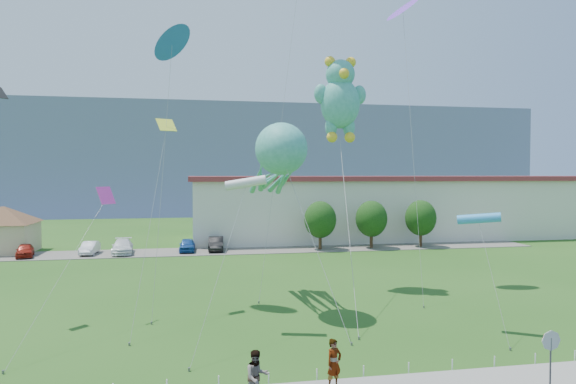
{
  "coord_description": "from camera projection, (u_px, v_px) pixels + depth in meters",
  "views": [
    {
      "loc": [
        -3.95,
        -21.46,
        8.47
      ],
      "look_at": [
        1.52,
        8.0,
        7.43
      ],
      "focal_mm": 32.0,
      "sensor_mm": 36.0,
      "label": 1
    }
  ],
  "objects": [
    {
      "name": "tree_mid",
      "position": [
        371.0,
        219.0,
        58.31
      ],
      "size": [
        3.6,
        3.6,
        5.47
      ],
      "color": "#3F2B19",
      "rests_on": "ground"
    },
    {
      "name": "parked_car_black",
      "position": [
        216.0,
        244.0,
        56.44
      ],
      "size": [
        1.84,
        4.64,
        1.5
      ],
      "primitive_type": "imported",
      "rotation": [
        0.0,
        0.0,
        -0.06
      ],
      "color": "black",
      "rests_on": "parking_strip"
    },
    {
      "name": "tree_far",
      "position": [
        421.0,
        218.0,
        59.4
      ],
      "size": [
        3.6,
        3.6,
        5.47
      ],
      "color": "#3F2B19",
      "rests_on": "ground"
    },
    {
      "name": "parked_car_blue",
      "position": [
        187.0,
        245.0,
        55.72
      ],
      "size": [
        1.75,
        4.13,
        1.39
      ],
      "primitive_type": "imported",
      "rotation": [
        0.0,
        0.0,
        -0.03
      ],
      "color": "#1B4B97",
      "rests_on": "parking_strip"
    },
    {
      "name": "parked_car_silver",
      "position": [
        90.0,
        248.0,
        53.83
      ],
      "size": [
        1.6,
        4.07,
        1.32
      ],
      "primitive_type": "imported",
      "rotation": [
        0.0,
        0.0,
        -0.05
      ],
      "color": "silver",
      "rests_on": "parking_strip"
    },
    {
      "name": "pedestrian_left",
      "position": [
        334.0,
        363.0,
        20.07
      ],
      "size": [
        0.83,
        0.72,
        1.92
      ],
      "primitive_type": "imported",
      "rotation": [
        0.0,
        0.0,
        0.45
      ],
      "color": "gray",
      "rests_on": "sidewalk"
    },
    {
      "name": "small_kite_yellow",
      "position": [
        163.0,
        146.0,
        31.23
      ],
      "size": [
        2.22,
        7.69,
        11.98
      ],
      "color": "#DFEF38",
      "rests_on": "ground"
    },
    {
      "name": "small_kite_purple",
      "position": [
        403.0,
        16.0,
        39.39
      ],
      "size": [
        2.69,
        8.48,
        21.95
      ],
      "color": "purple",
      "rests_on": "ground"
    },
    {
      "name": "teddy_bear_kite",
      "position": [
        340.0,
        97.0,
        38.0
      ],
      "size": [
        4.53,
        13.38,
        17.17
      ],
      "color": "teal",
      "rests_on": "ground"
    },
    {
      "name": "small_kite_pink",
      "position": [
        98.0,
        210.0,
        28.86
      ],
      "size": [
        3.7,
        8.53,
        7.67
      ],
      "color": "#FF38B5",
      "rests_on": "ground"
    },
    {
      "name": "pavilion",
      "position": [
        3.0,
        225.0,
        54.96
      ],
      "size": [
        9.2,
        9.2,
        5.0
      ],
      "color": "tan",
      "rests_on": "ground"
    },
    {
      "name": "ground",
      "position": [
        287.0,
        371.0,
        22.1
      ],
      "size": [
        160.0,
        160.0,
        0.0
      ],
      "primitive_type": "plane",
      "color": "#245016",
      "rests_on": "ground"
    },
    {
      "name": "stop_sign",
      "position": [
        551.0,
        346.0,
        19.63
      ],
      "size": [
        0.8,
        0.07,
        2.5
      ],
      "color": "slate",
      "rests_on": "ground"
    },
    {
      "name": "octopus_kite",
      "position": [
        278.0,
        160.0,
        31.76
      ],
      "size": [
        4.07,
        12.64,
        11.56
      ],
      "color": "teal",
      "rests_on": "ground"
    },
    {
      "name": "warehouse",
      "position": [
        416.0,
        206.0,
        69.93
      ],
      "size": [
        61.0,
        15.0,
        8.2
      ],
      "color": "beige",
      "rests_on": "ground"
    },
    {
      "name": "pedestrian_right",
      "position": [
        257.0,
        377.0,
        18.71
      ],
      "size": [
        1.09,
        0.94,
        1.95
      ],
      "primitive_type": "imported",
      "rotation": [
        0.0,
        0.0,
        0.23
      ],
      "color": "gray",
      "rests_on": "sidewalk"
    },
    {
      "name": "small_kite_cyan",
      "position": [
        479.0,
        219.0,
        27.42
      ],
      "size": [
        0.5,
        4.27,
        6.53
      ],
      "color": "#3195DE",
      "rests_on": "ground"
    },
    {
      "name": "hill_ridge",
      "position": [
        208.0,
        159.0,
        139.58
      ],
      "size": [
        160.0,
        50.0,
        25.0
      ],
      "primitive_type": "cube",
      "color": "slate",
      "rests_on": "ground"
    },
    {
      "name": "small_kite_white",
      "position": [
        246.0,
        184.0,
        27.48
      ],
      "size": [
        3.32,
        6.52,
        8.44
      ],
      "color": "silver",
      "rests_on": "ground"
    },
    {
      "name": "tree_near",
      "position": [
        320.0,
        220.0,
        57.21
      ],
      "size": [
        3.6,
        3.6,
        5.47
      ],
      "color": "#3F2B19",
      "rests_on": "ground"
    },
    {
      "name": "parking_strip",
      "position": [
        230.0,
        251.0,
        56.49
      ],
      "size": [
        70.0,
        6.0,
        0.06
      ],
      "primitive_type": "cube",
      "color": "#59544C",
      "rests_on": "ground"
    },
    {
      "name": "small_kite_blue",
      "position": [
        172.0,
        48.0,
        33.19
      ],
      "size": [
        2.02,
        5.62,
        17.7
      ],
      "color": "blue",
      "rests_on": "ground"
    },
    {
      "name": "rope_fence",
      "position": [
        293.0,
        377.0,
        20.81
      ],
      "size": [
        26.05,
        0.05,
        0.5
      ],
      "color": "white",
      "rests_on": "ground"
    },
    {
      "name": "parked_car_white",
      "position": [
        122.0,
        247.0,
        54.23
      ],
      "size": [
        2.47,
        5.24,
        1.48
      ],
      "primitive_type": "imported",
      "rotation": [
        0.0,
        0.0,
        0.08
      ],
      "color": "white",
      "rests_on": "parking_strip"
    },
    {
      "name": "parked_car_red",
      "position": [
        25.0,
        250.0,
        52.06
      ],
      "size": [
        2.41,
        4.19,
        1.34
      ],
      "primitive_type": "imported",
      "rotation": [
        0.0,
        0.0,
        0.22
      ],
      "color": "maroon",
      "rests_on": "parking_strip"
    }
  ]
}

